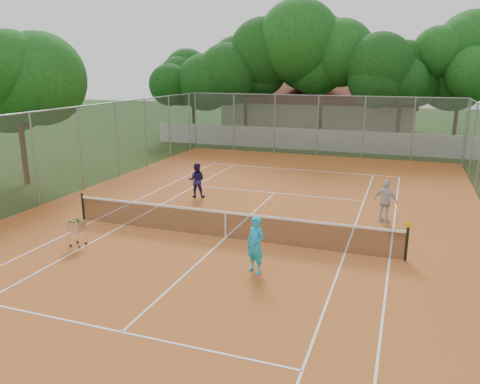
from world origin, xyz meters
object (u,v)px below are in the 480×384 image
(clubhouse, at_px, (320,108))
(player_near, at_px, (256,245))
(player_far_right, at_px, (386,201))
(ball_hopper, at_px, (77,232))
(player_far_left, at_px, (197,180))
(tennis_net, at_px, (225,224))

(clubhouse, distance_m, player_near, 31.61)
(player_far_right, height_order, ball_hopper, player_far_right)
(player_far_left, bearing_deg, ball_hopper, 65.08)
(player_near, bearing_deg, tennis_net, 152.96)
(tennis_net, bearing_deg, player_far_left, 125.07)
(tennis_net, bearing_deg, player_far_right, 35.69)
(clubhouse, height_order, player_near, clubhouse)
(tennis_net, distance_m, clubhouse, 29.12)
(clubhouse, bearing_deg, tennis_net, -86.05)
(player_far_left, bearing_deg, clubhouse, -108.32)
(tennis_net, relative_size, ball_hopper, 12.47)
(tennis_net, distance_m, player_far_left, 5.56)
(player_far_left, height_order, player_far_right, player_far_right)
(player_near, xyz_separation_m, ball_hopper, (-6.18, -0.03, -0.36))
(tennis_net, bearing_deg, ball_hopper, -151.33)
(tennis_net, relative_size, clubhouse, 0.72)
(clubhouse, height_order, player_far_left, clubhouse)
(ball_hopper, bearing_deg, clubhouse, 63.92)
(tennis_net, distance_m, player_near, 3.00)
(player_far_left, bearing_deg, player_near, 110.64)
(player_far_left, bearing_deg, player_far_right, 158.50)
(tennis_net, height_order, player_far_left, player_far_left)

